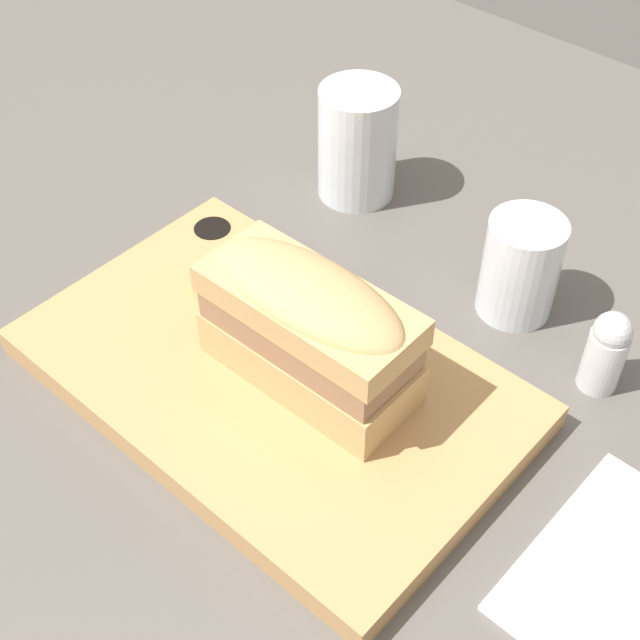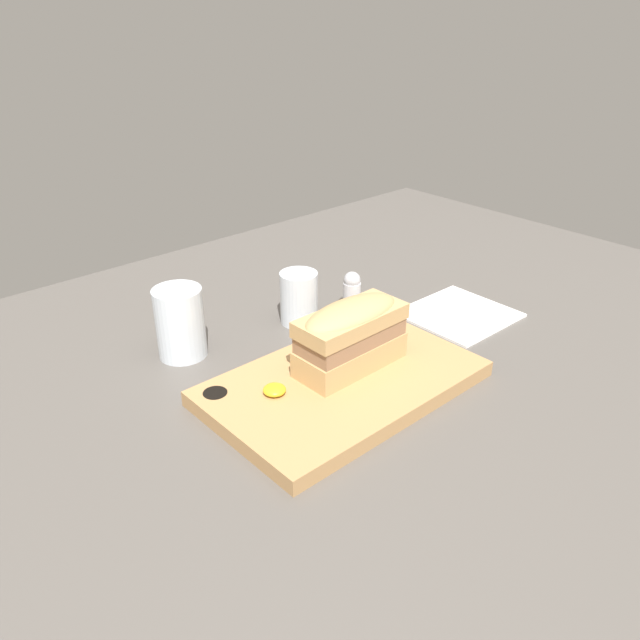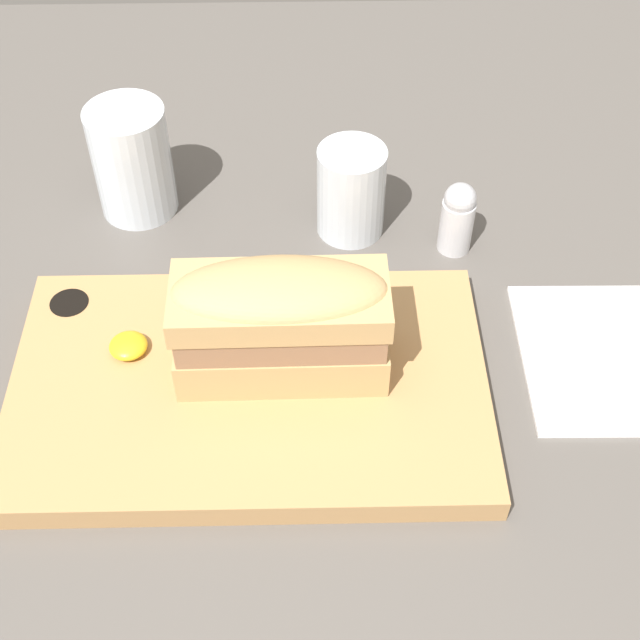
{
  "view_description": "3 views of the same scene",
  "coord_description": "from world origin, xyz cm",
  "px_view_note": "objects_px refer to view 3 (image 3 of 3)",
  "views": [
    {
      "loc": [
        25.73,
        -30.86,
        51.87
      ],
      "look_at": [
        -3.0,
        1.16,
        8.84
      ],
      "focal_mm": 50.0,
      "sensor_mm": 36.0,
      "label": 1
    },
    {
      "loc": [
        -54.24,
        -51.05,
        48.56
      ],
      "look_at": [
        -5.02,
        3.8,
        10.39
      ],
      "focal_mm": 35.0,
      "sensor_mm": 36.0,
      "label": 2
    },
    {
      "loc": [
        -0.99,
        -42.93,
        56.33
      ],
      "look_at": [
        -0.16,
        -1.65,
        10.85
      ],
      "focal_mm": 50.0,
      "sensor_mm": 36.0,
      "label": 3
    }
  ],
  "objects_px": {
    "napkin": "(624,356)",
    "sandwich": "(281,319)",
    "serving_board": "(248,386)",
    "wine_glass": "(351,196)",
    "water_glass": "(133,167)",
    "salt_shaker": "(458,217)"
  },
  "relations": [
    {
      "from": "water_glass",
      "to": "wine_glass",
      "type": "distance_m",
      "value": 0.2
    },
    {
      "from": "napkin",
      "to": "salt_shaker",
      "type": "distance_m",
      "value": 0.18
    },
    {
      "from": "wine_glass",
      "to": "water_glass",
      "type": "bearing_deg",
      "value": 170.05
    },
    {
      "from": "serving_board",
      "to": "napkin",
      "type": "relative_size",
      "value": 2.18
    },
    {
      "from": "sandwich",
      "to": "napkin",
      "type": "bearing_deg",
      "value": 3.96
    },
    {
      "from": "serving_board",
      "to": "salt_shaker",
      "type": "bearing_deg",
      "value": 42.61
    },
    {
      "from": "serving_board",
      "to": "water_glass",
      "type": "relative_size",
      "value": 3.42
    },
    {
      "from": "serving_board",
      "to": "sandwich",
      "type": "distance_m",
      "value": 0.07
    },
    {
      "from": "serving_board",
      "to": "napkin",
      "type": "bearing_deg",
      "value": 5.94
    },
    {
      "from": "sandwich",
      "to": "water_glass",
      "type": "xyz_separation_m",
      "value": [
        -0.13,
        0.21,
        -0.03
      ]
    },
    {
      "from": "wine_glass",
      "to": "sandwich",
      "type": "bearing_deg",
      "value": -108.41
    },
    {
      "from": "water_glass",
      "to": "wine_glass",
      "type": "height_order",
      "value": "water_glass"
    },
    {
      "from": "serving_board",
      "to": "wine_glass",
      "type": "height_order",
      "value": "wine_glass"
    },
    {
      "from": "water_glass",
      "to": "wine_glass",
      "type": "xyz_separation_m",
      "value": [
        0.19,
        -0.03,
        -0.01
      ]
    },
    {
      "from": "serving_board",
      "to": "salt_shaker",
      "type": "height_order",
      "value": "salt_shaker"
    },
    {
      "from": "napkin",
      "to": "sandwich",
      "type": "bearing_deg",
      "value": -176.04
    },
    {
      "from": "napkin",
      "to": "water_glass",
      "type": "bearing_deg",
      "value": 154.51
    },
    {
      "from": "water_glass",
      "to": "salt_shaker",
      "type": "relative_size",
      "value": 1.5
    },
    {
      "from": "sandwich",
      "to": "napkin",
      "type": "relative_size",
      "value": 0.95
    },
    {
      "from": "serving_board",
      "to": "napkin",
      "type": "height_order",
      "value": "serving_board"
    },
    {
      "from": "water_glass",
      "to": "serving_board",
      "type": "bearing_deg",
      "value": -64.1
    },
    {
      "from": "serving_board",
      "to": "water_glass",
      "type": "bearing_deg",
      "value": 115.9
    }
  ]
}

